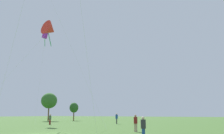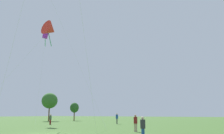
% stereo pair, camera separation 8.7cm
% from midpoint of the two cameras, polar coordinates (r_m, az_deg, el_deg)
% --- Properties ---
extents(ground, '(280.00, 280.00, 0.00)m').
position_cam_midpoint_polar(ground, '(21.42, -16.85, -15.70)').
color(ground, '#3D6028').
extents(person_standing_0, '(0.38, 0.38, 1.69)m').
position_cam_midpoint_polar(person_standing_0, '(40.31, -14.99, -12.27)').
color(person_standing_0, maroon).
rests_on(person_standing_0, ground).
extents(person_standing_1, '(0.36, 0.36, 1.64)m').
position_cam_midpoint_polar(person_standing_1, '(23.34, 5.97, -13.41)').
color(person_standing_1, tan).
rests_on(person_standing_1, ground).
extents(person_standing_2, '(0.41, 0.41, 1.85)m').
position_cam_midpoint_polar(person_standing_2, '(41.46, 1.30, -12.49)').
color(person_standing_2, '#2D2D33').
rests_on(person_standing_2, ground).
extents(person_standing_3, '(0.34, 0.34, 1.55)m').
position_cam_midpoint_polar(person_standing_3, '(16.08, 7.83, -14.40)').
color(person_standing_3, '#1E478C').
rests_on(person_standing_3, ground).
extents(kite_flying_1, '(1.71, 2.55, 18.89)m').
position_cam_midpoint_polar(kite_flying_1, '(49.72, -16.11, 7.81)').
color(kite_flying_1, silver).
rests_on(kite_flying_1, ground).
extents(kite_flying_2, '(9.97, 7.81, 15.62)m').
position_cam_midpoint_polar(kite_flying_2, '(36.56, -15.01, 8.94)').
color(kite_flying_2, silver).
rests_on(kite_flying_2, ground).
extents(park_tree_0, '(2.33, 2.33, 4.68)m').
position_cam_midpoint_polar(park_tree_0, '(62.44, -9.27, -9.96)').
color(park_tree_0, brown).
rests_on(park_tree_0, ground).
extents(park_tree_1, '(3.90, 3.90, 6.91)m').
position_cam_midpoint_polar(park_tree_1, '(60.10, -15.19, -8.09)').
color(park_tree_1, brown).
rests_on(park_tree_1, ground).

